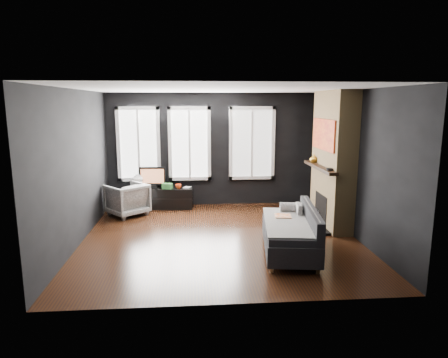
{
  "coord_description": "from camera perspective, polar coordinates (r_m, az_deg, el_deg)",
  "views": [
    {
      "loc": [
        -0.49,
        -7.06,
        2.47
      ],
      "look_at": [
        0.1,
        0.3,
        1.05
      ],
      "focal_mm": 32.0,
      "sensor_mm": 36.0,
      "label": 1
    }
  ],
  "objects": [
    {
      "name": "armchair",
      "position": [
        9.1,
        -13.7,
        -2.62
      ],
      "size": [
        1.05,
        1.04,
        0.79
      ],
      "primitive_type": "imported",
      "rotation": [
        0.0,
        0.0,
        -2.43
      ],
      "color": "silver",
      "rests_on": "floor"
    },
    {
      "name": "storage_box",
      "position": [
        9.42,
        -8.1,
        -0.99
      ],
      "size": [
        0.26,
        0.21,
        0.12
      ],
      "primitive_type": "cube",
      "rotation": [
        0.0,
        0.0,
        -0.33
      ],
      "color": "#317132",
      "rests_on": "media_console"
    },
    {
      "name": "wall_back",
      "position": [
        9.64,
        -1.64,
        4.2
      ],
      "size": [
        5.0,
        0.02,
        2.7
      ],
      "primitive_type": "cube",
      "color": "black",
      "rests_on": "ground"
    },
    {
      "name": "book",
      "position": [
        9.49,
        -5.72,
        -0.6
      ],
      "size": [
        0.15,
        0.07,
        0.21
      ],
      "primitive_type": "imported",
      "rotation": [
        0.0,
        0.0,
        -0.36
      ],
      "color": "#B4AD8D",
      "rests_on": "media_console"
    },
    {
      "name": "floor",
      "position": [
        7.49,
        -0.58,
        -8.36
      ],
      "size": [
        5.0,
        5.0,
        0.0
      ],
      "primitive_type": "plane",
      "color": "black",
      "rests_on": "ground"
    },
    {
      "name": "mantel_clock",
      "position": [
        7.65,
        14.89,
        1.35
      ],
      "size": [
        0.14,
        0.14,
        0.04
      ],
      "primitive_type": "cylinder",
      "rotation": [
        0.0,
        0.0,
        0.13
      ],
      "color": "black",
      "rests_on": "fireplace"
    },
    {
      "name": "windows",
      "position": [
        9.52,
        -4.42,
        10.31
      ],
      "size": [
        4.0,
        0.16,
        1.76
      ],
      "primitive_type": null,
      "color": "white",
      "rests_on": "wall_back"
    },
    {
      "name": "desk_fan",
      "position": [
        9.59,
        -12.18,
        -0.28
      ],
      "size": [
        0.24,
        0.24,
        0.34
      ],
      "primitive_type": null,
      "rotation": [
        0.0,
        0.0,
        0.02
      ],
      "color": "gray",
      "rests_on": "media_console"
    },
    {
      "name": "media_console",
      "position": [
        9.59,
        -8.72,
        -2.68
      ],
      "size": [
        1.44,
        0.54,
        0.49
      ],
      "primitive_type": null,
      "rotation": [
        0.0,
        0.0,
        -0.07
      ],
      "color": "black",
      "rests_on": "floor"
    },
    {
      "name": "wall_right",
      "position": [
        7.75,
        18.19,
        2.03
      ],
      "size": [
        0.02,
        5.0,
        2.7
      ],
      "primitive_type": "cube",
      "color": "black",
      "rests_on": "ground"
    },
    {
      "name": "monitor",
      "position": [
        9.55,
        -10.18,
        0.44
      ],
      "size": [
        0.63,
        0.16,
        0.56
      ],
      "primitive_type": null,
      "rotation": [
        0.0,
        0.0,
        -0.05
      ],
      "color": "black",
      "rests_on": "media_console"
    },
    {
      "name": "ceiling",
      "position": [
        7.08,
        -0.63,
        12.75
      ],
      "size": [
        5.0,
        5.0,
        0.0
      ],
      "primitive_type": "plane",
      "color": "white",
      "rests_on": "ground"
    },
    {
      "name": "mug",
      "position": [
        9.4,
        -6.54,
        -0.94
      ],
      "size": [
        0.14,
        0.11,
        0.14
      ],
      "primitive_type": "imported",
      "rotation": [
        0.0,
        0.0,
        -0.05
      ],
      "color": "#E53F10",
      "rests_on": "media_console"
    },
    {
      "name": "wall_left",
      "position": [
        7.42,
        -20.25,
        1.54
      ],
      "size": [
        0.02,
        5.0,
        2.7
      ],
      "primitive_type": "cube",
      "color": "black",
      "rests_on": "ground"
    },
    {
      "name": "mantel_vase",
      "position": [
        8.57,
        12.71,
        2.88
      ],
      "size": [
        0.23,
        0.23,
        0.17
      ],
      "primitive_type": "imported",
      "rotation": [
        0.0,
        0.0,
        0.39
      ],
      "color": "gold",
      "rests_on": "fireplace"
    },
    {
      "name": "stripe_pillow",
      "position": [
        7.17,
        10.6,
        -4.7
      ],
      "size": [
        0.1,
        0.31,
        0.3
      ],
      "primitive_type": "cube",
      "rotation": [
        0.0,
        0.0,
        -0.09
      ],
      "color": "gray",
      "rests_on": "sofa"
    },
    {
      "name": "fireplace",
      "position": [
        8.23,
        15.3,
        2.68
      ],
      "size": [
        0.7,
        1.62,
        2.7
      ],
      "primitive_type": null,
      "color": "#93724C",
      "rests_on": "floor"
    },
    {
      "name": "sofa",
      "position": [
        6.74,
        9.36,
        -7.21
      ],
      "size": [
        1.15,
        1.93,
        0.78
      ],
      "primitive_type": null,
      "rotation": [
        0.0,
        0.0,
        -0.14
      ],
      "color": "#232426",
      "rests_on": "floor"
    }
  ]
}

